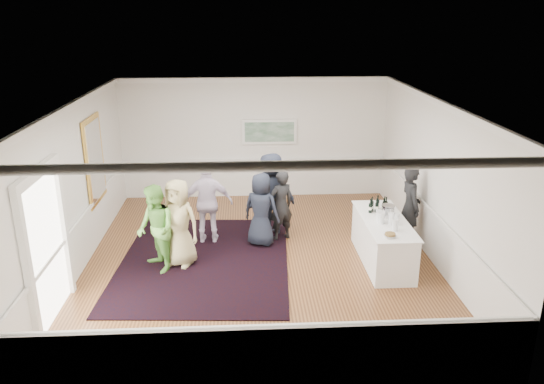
{
  "coord_description": "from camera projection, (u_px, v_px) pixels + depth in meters",
  "views": [
    {
      "loc": [
        -0.3,
        -9.75,
        4.81
      ],
      "look_at": [
        0.26,
        0.2,
        1.39
      ],
      "focal_mm": 35.0,
      "sensor_mm": 36.0,
      "label": 1
    }
  ],
  "objects": [
    {
      "name": "juice_pitchers",
      "position": [
        389.0,
        219.0,
        10.14
      ],
      "size": [
        0.41,
        0.59,
        0.24
      ],
      "color": "#75A93C",
      "rests_on": "serving_table"
    },
    {
      "name": "serving_table",
      "position": [
        383.0,
        241.0,
        10.57
      ],
      "size": [
        0.86,
        2.25,
        0.91
      ],
      "color": "white",
      "rests_on": "floor"
    },
    {
      "name": "wainscoting",
      "position": [
        260.0,
        237.0,
        10.62
      ],
      "size": [
        7.0,
        8.0,
        1.0
      ],
      "primitive_type": null,
      "color": "white",
      "rests_on": "floor"
    },
    {
      "name": "wall_right",
      "position": [
        436.0,
        182.0,
        10.45
      ],
      "size": [
        0.02,
        8.0,
        3.2
      ],
      "primitive_type": "cube",
      "color": "white",
      "rests_on": "floor"
    },
    {
      "name": "nut_bowl",
      "position": [
        390.0,
        235.0,
        9.61
      ],
      "size": [
        0.23,
        0.23,
        0.08
      ],
      "color": "white",
      "rests_on": "serving_table"
    },
    {
      "name": "guest_dark_b",
      "position": [
        281.0,
        205.0,
        11.53
      ],
      "size": [
        0.68,
        0.59,
        1.58
      ],
      "primitive_type": "imported",
      "rotation": [
        0.0,
        0.0,
        3.61
      ],
      "color": "black",
      "rests_on": "floor"
    },
    {
      "name": "wall_front",
      "position": [
        270.0,
        287.0,
        6.49
      ],
      "size": [
        7.0,
        0.02,
        3.2
      ],
      "primitive_type": "cube",
      "color": "white",
      "rests_on": "floor"
    },
    {
      "name": "wall_left",
      "position": [
        76.0,
        188.0,
        10.08
      ],
      "size": [
        0.02,
        8.0,
        3.2
      ],
      "primitive_type": "cube",
      "color": "white",
      "rests_on": "floor"
    },
    {
      "name": "wine_bottles",
      "position": [
        378.0,
        204.0,
        10.83
      ],
      "size": [
        0.42,
        0.29,
        0.31
      ],
      "color": "black",
      "rests_on": "serving_table"
    },
    {
      "name": "guest_tan",
      "position": [
        178.0,
        223.0,
        10.32
      ],
      "size": [
        1.01,
        0.83,
        1.77
      ],
      "primitive_type": "imported",
      "rotation": [
        0.0,
        0.0,
        -0.36
      ],
      "color": "tan",
      "rests_on": "floor"
    },
    {
      "name": "mirror",
      "position": [
        95.0,
        160.0,
        11.24
      ],
      "size": [
        0.05,
        1.25,
        1.85
      ],
      "color": "gold",
      "rests_on": "wall_left"
    },
    {
      "name": "ceiling",
      "position": [
        259.0,
        103.0,
        9.74
      ],
      "size": [
        7.0,
        8.0,
        0.02
      ],
      "primitive_type": "cube",
      "color": "white",
      "rests_on": "wall_back"
    },
    {
      "name": "landscape_painting",
      "position": [
        269.0,
        132.0,
        13.95
      ],
      "size": [
        1.44,
        0.06,
        0.66
      ],
      "color": "white",
      "rests_on": "wall_back"
    },
    {
      "name": "area_rug",
      "position": [
        205.0,
        260.0,
        10.73
      ],
      "size": [
        3.6,
        4.58,
        0.02
      ],
      "primitive_type": "cube",
      "rotation": [
        0.0,
        0.0,
        -0.06
      ],
      "color": "black",
      "rests_on": "floor"
    },
    {
      "name": "wall_back",
      "position": [
        254.0,
        138.0,
        14.04
      ],
      "size": [
        7.0,
        0.02,
        3.2
      ],
      "primitive_type": "cube",
      "color": "white",
      "rests_on": "floor"
    },
    {
      "name": "guest_lilac",
      "position": [
        208.0,
        203.0,
        11.35
      ],
      "size": [
        1.07,
        0.46,
        1.81
      ],
      "primitive_type": "imported",
      "rotation": [
        0.0,
        0.0,
        3.12
      ],
      "color": "silver",
      "rests_on": "floor"
    },
    {
      "name": "ice_bucket",
      "position": [
        388.0,
        211.0,
        10.53
      ],
      "size": [
        0.26,
        0.26,
        0.25
      ],
      "primitive_type": "cylinder",
      "color": "silver",
      "rests_on": "serving_table"
    },
    {
      "name": "guest_navy",
      "position": [
        261.0,
        210.0,
        11.25
      ],
      "size": [
        0.92,
        0.79,
        1.61
      ],
      "primitive_type": "imported",
      "rotation": [
        0.0,
        0.0,
        2.72
      ],
      "color": "#1B202D",
      "rests_on": "floor"
    },
    {
      "name": "doorway",
      "position": [
        45.0,
        238.0,
        8.35
      ],
      "size": [
        0.1,
        1.78,
        2.56
      ],
      "color": "white",
      "rests_on": "wall_left"
    },
    {
      "name": "guest_dark_a",
      "position": [
        271.0,
        194.0,
        11.79
      ],
      "size": [
        1.38,
        1.12,
        1.86
      ],
      "primitive_type": "imported",
      "rotation": [
        0.0,
        0.0,
        3.56
      ],
      "color": "#1B202D",
      "rests_on": "floor"
    },
    {
      "name": "floor",
      "position": [
        260.0,
        260.0,
        10.78
      ],
      "size": [
        8.0,
        8.0,
        0.0
      ],
      "primitive_type": "plane",
      "color": "brown",
      "rests_on": "ground"
    },
    {
      "name": "guest_green",
      "position": [
        156.0,
        229.0,
        10.1
      ],
      "size": [
        0.98,
        1.05,
        1.72
      ],
      "primitive_type": "imported",
      "rotation": [
        0.0,
        0.0,
        -1.04
      ],
      "color": "#6AB247",
      "rests_on": "floor"
    },
    {
      "name": "bartender",
      "position": [
        410.0,
        207.0,
        11.18
      ],
      "size": [
        0.48,
        0.68,
        1.77
      ],
      "primitive_type": "imported",
      "rotation": [
        0.0,
        0.0,
        1.66
      ],
      "color": "black",
      "rests_on": "floor"
    }
  ]
}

